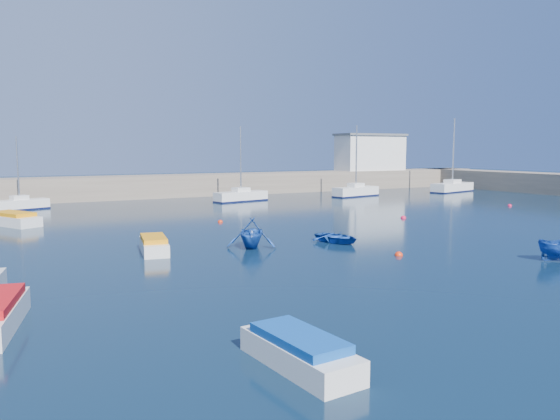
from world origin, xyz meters
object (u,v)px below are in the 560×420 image
motorboat_2 (13,219)px  motorboat_3 (299,351)px  sailboat_5 (20,204)px  sailboat_7 (356,191)px  sailboat_6 (241,196)px  sailboat_8 (452,187)px  motorboat_1 (154,245)px  harbor_office (370,153)px  dinghy_left (252,233)px  dinghy_center (337,237)px

motorboat_2 → motorboat_3: size_ratio=1.30×
sailboat_5 → sailboat_7: 36.73m
sailboat_6 → sailboat_8: size_ratio=0.84×
motorboat_2 → motorboat_1: bearing=-95.8°
harbor_office → sailboat_6: bearing=-159.2°
motorboat_3 → dinghy_left: size_ratio=1.22×
dinghy_center → harbor_office: bearing=35.1°
motorboat_3 → dinghy_center: 19.33m
sailboat_7 → sailboat_8: 15.51m
sailboat_6 → motorboat_1: sailboat_6 is taller
motorboat_2 → dinghy_left: bearing=-82.9°
motorboat_3 → motorboat_2: bearing=94.4°
dinghy_left → sailboat_7: bearing=74.8°
motorboat_3 → dinghy_center: (11.75, 15.34, -0.11)m
dinghy_center → dinghy_left: (-5.29, 1.00, 0.55)m
dinghy_left → sailboat_8: bearing=61.4°
harbor_office → sailboat_5: size_ratio=1.45×
sailboat_8 → dinghy_center: bearing=111.4°
motorboat_3 → dinghy_left: bearing=63.9°
dinghy_center → dinghy_left: dinghy_left is taller
sailboat_6 → motorboat_3: 45.91m
sailboat_5 → motorboat_3: sailboat_5 is taller
sailboat_8 → dinghy_center: (-36.24, -25.61, -0.34)m
motorboat_1 → sailboat_8: bearing=36.8°
sailboat_7 → dinghy_left: (-26.03, -25.14, 0.23)m
motorboat_2 → motorboat_3: (5.21, -33.19, -0.05)m
sailboat_8 → sailboat_5: bearing=72.3°
harbor_office → sailboat_5: (-46.82, -7.45, -4.55)m
sailboat_5 → dinghy_center: bearing=-170.5°
sailboat_8 → motorboat_2: bearing=84.4°
motorboat_2 → dinghy_center: bearing=-74.1°
sailboat_7 → dinghy_center: sailboat_7 is taller
sailboat_5 → sailboat_8: size_ratio=0.71×
motorboat_3 → sailboat_7: bearing=47.4°
motorboat_2 → sailboat_6: bearing=-5.8°
sailboat_7 → motorboat_1: (-31.45, -23.98, -0.21)m
sailboat_6 → motorboat_3: sailboat_6 is taller
sailboat_7 → dinghy_center: 33.37m
sailboat_5 → sailboat_6: (21.79, -2.06, 0.05)m
harbor_office → motorboat_1: bearing=-140.5°
sailboat_5 → dinghy_center: size_ratio=2.25×
sailboat_5 → motorboat_1: sailboat_5 is taller
motorboat_3 → motorboat_1: bearing=82.1°
motorboat_1 → motorboat_3: motorboat_1 is taller
harbor_office → motorboat_2: bearing=-158.7°
harbor_office → motorboat_2: (-47.92, -18.69, -4.62)m
motorboat_2 → dinghy_left: (11.68, -16.84, 0.38)m
sailboat_6 → motorboat_1: (-16.62, -24.86, -0.17)m
sailboat_8 → motorboat_1: bearing=102.7°
motorboat_1 → dinghy_left: size_ratio=1.20×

